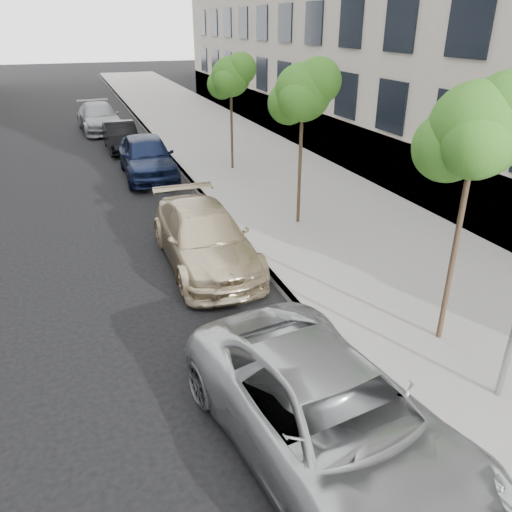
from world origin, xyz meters
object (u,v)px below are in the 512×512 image
tree_near (478,130)px  tree_far (231,77)px  sedan_black (121,137)px  tree_mid (304,92)px  minivan (332,419)px  suv (204,237)px  sedan_blue (147,156)px  sedan_rear (99,118)px

tree_near → tree_far: tree_near is taller
sedan_black → tree_far: bearing=-55.3°
tree_mid → minivan: 9.48m
tree_mid → minivan: tree_mid is taller
tree_far → suv: size_ratio=0.90×
tree_mid → tree_far: (-0.00, 6.50, -0.17)m
tree_far → sedan_blue: bearing=173.8°
suv → sedan_black: size_ratio=1.25×
tree_mid → sedan_rear: bearing=104.8°
sedan_black → tree_mid: bearing=-73.1°
minivan → sedan_rear: 25.35m
tree_far → sedan_blue: size_ratio=0.93×
tree_mid → sedan_blue: bearing=116.5°
tree_far → sedan_black: tree_far is taller
tree_near → tree_mid: tree_near is taller
tree_far → sedan_rear: (-4.49, 10.52, -2.95)m
minivan → suv: (0.00, 6.73, -0.02)m
sedan_blue → sedan_rear: size_ratio=0.93×
tree_far → sedan_black: bearing=125.9°
suv → sedan_blue: 8.45m
tree_near → suv: tree_near is taller
tree_near → suv: bearing=124.0°
tree_far → sedan_rear: 11.82m
sedan_rear → tree_near: bearing=-82.7°
tree_far → minivan: 15.46m
tree_near → sedan_blue: size_ratio=1.00×
tree_mid → sedan_black: tree_mid is taller
tree_mid → sedan_blue: tree_mid is taller
tree_near → tree_far: (-0.00, 13.00, -0.35)m
tree_mid → tree_far: bearing=90.0°
tree_mid → sedan_black: size_ratio=1.17×
suv → sedan_rear: sedan_rear is taller
tree_far → suv: bearing=-112.4°
tree_far → minivan: tree_far is taller
tree_near → sedan_blue: bearing=104.4°
sedan_blue → sedan_rear: sedan_blue is taller
tree_mid → suv: tree_mid is taller
suv → sedan_rear: (-1.16, 18.60, 0.03)m
suv → sedan_blue: sedan_blue is taller
sedan_black → suv: bearing=-88.8°
tree_near → minivan: bearing=-151.5°
tree_near → tree_mid: (0.00, 6.50, -0.18)m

